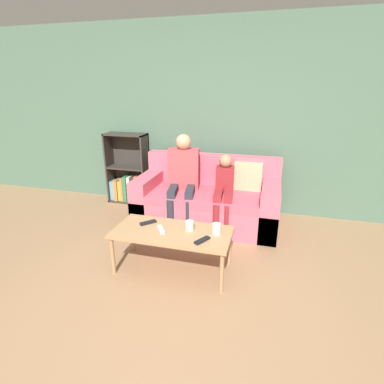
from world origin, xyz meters
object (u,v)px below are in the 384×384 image
(couch, at_px, (208,201))
(tv_remote_2, at_px, (202,240))
(person_child, at_px, (224,188))
(bookshelf, at_px, (129,177))
(cup_far, at_px, (217,229))
(tv_remote_0, at_px, (148,223))
(person_adult, at_px, (183,173))
(cup_near, at_px, (190,226))
(coffee_table, at_px, (172,235))
(tv_remote_1, at_px, (161,229))

(couch, xyz_separation_m, tv_remote_2, (0.23, -1.30, 0.14))
(couch, height_order, person_child, person_child)
(bookshelf, height_order, person_child, bookshelf)
(bookshelf, xyz_separation_m, cup_far, (1.70, -1.56, 0.08))
(tv_remote_0, bearing_deg, person_adult, 129.44)
(person_adult, xyz_separation_m, tv_remote_2, (0.55, -1.22, -0.25))
(couch, bearing_deg, cup_near, -86.83)
(person_child, xyz_separation_m, tv_remote_0, (-0.62, -0.95, -0.11))
(coffee_table, bearing_deg, person_child, 72.44)
(tv_remote_0, bearing_deg, cup_near, 39.97)
(couch, relative_size, person_child, 1.95)
(couch, distance_m, tv_remote_0, 1.16)
(cup_near, relative_size, tv_remote_0, 0.61)
(couch, bearing_deg, cup_far, -73.67)
(cup_far, bearing_deg, person_adult, 121.76)
(couch, distance_m, bookshelf, 1.44)
(cup_near, xyz_separation_m, tv_remote_2, (0.17, -0.19, -0.04))
(person_adult, relative_size, cup_far, 11.05)
(person_child, xyz_separation_m, tv_remote_1, (-0.44, -1.06, -0.11))
(person_child, bearing_deg, couch, 143.21)
(cup_near, height_order, tv_remote_1, cup_near)
(person_child, relative_size, tv_remote_0, 6.02)
(coffee_table, xyz_separation_m, person_adult, (-0.22, 1.10, 0.30))
(bookshelf, relative_size, cup_far, 10.15)
(couch, height_order, cup_near, couch)
(bookshelf, relative_size, tv_remote_0, 6.88)
(cup_near, height_order, tv_remote_0, cup_near)
(bookshelf, relative_size, tv_remote_1, 6.39)
(coffee_table, height_order, tv_remote_0, tv_remote_0)
(bookshelf, xyz_separation_m, person_adult, (1.05, -0.51, 0.29))
(person_child, height_order, cup_near, person_child)
(tv_remote_2, bearing_deg, person_adult, 143.72)
(person_adult, relative_size, tv_remote_1, 6.96)
(coffee_table, relative_size, person_adult, 0.98)
(bookshelf, distance_m, cup_near, 2.11)
(tv_remote_0, xyz_separation_m, tv_remote_2, (0.62, -0.21, 0.00))
(person_adult, bearing_deg, cup_near, -79.54)
(tv_remote_0, bearing_deg, coffee_table, 25.64)
(bookshelf, bearing_deg, person_child, -19.59)
(person_adult, bearing_deg, tv_remote_1, -94.02)
(bookshelf, height_order, cup_near, bookshelf)
(bookshelf, distance_m, coffee_table, 2.05)
(person_adult, bearing_deg, tv_remote_2, -75.42)
(tv_remote_1, distance_m, tv_remote_2, 0.45)
(couch, bearing_deg, tv_remote_1, -99.83)
(person_child, bearing_deg, bookshelf, 154.31)
(bookshelf, xyz_separation_m, person_child, (1.60, -0.57, 0.15))
(person_adult, relative_size, person_child, 1.25)
(tv_remote_0, height_order, tv_remote_2, same)
(couch, bearing_deg, tv_remote_0, -109.61)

